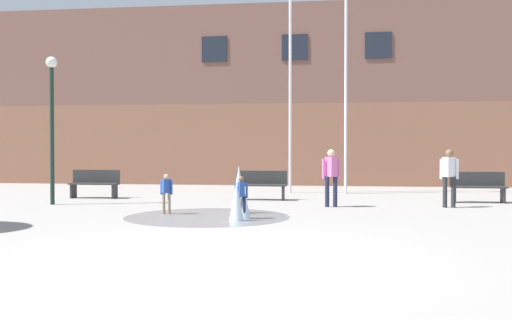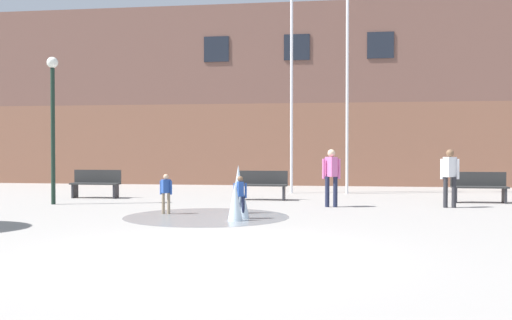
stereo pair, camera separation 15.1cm
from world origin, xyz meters
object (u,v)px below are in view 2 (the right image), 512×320
(park_bench_center, at_px, (262,185))
(park_bench_far_right, at_px, (479,187))
(adult_in_red, at_px, (450,173))
(adult_near_bench, at_px, (331,173))
(lamp_post_left_lane, at_px, (53,109))
(child_with_pink_shirt, at_px, (240,194))
(flagpole_right, at_px, (348,77))
(park_bench_left_of_flagpoles, at_px, (96,183))
(flagpole_left, at_px, (292,74))
(child_in_fountain, at_px, (166,191))

(park_bench_center, relative_size, park_bench_far_right, 1.00)
(park_bench_center, relative_size, adult_in_red, 1.01)
(adult_near_bench, distance_m, lamp_post_left_lane, 8.16)
(adult_near_bench, distance_m, child_with_pink_shirt, 3.69)
(adult_near_bench, xyz_separation_m, lamp_post_left_lane, (-7.95, -0.37, 1.81))
(park_bench_far_right, distance_m, adult_near_bench, 4.76)
(flagpole_right, bearing_deg, park_bench_left_of_flagpoles, -159.97)
(park_bench_center, height_order, park_bench_far_right, same)
(park_bench_far_right, distance_m, flagpole_left, 7.52)
(flagpole_right, height_order, lamp_post_left_lane, flagpole_right)
(adult_near_bench, relative_size, flagpole_left, 0.20)
(park_bench_left_of_flagpoles, bearing_deg, flagpole_right, 20.03)
(park_bench_center, relative_size, lamp_post_left_lane, 0.38)
(flagpole_left, bearing_deg, park_bench_center, -103.62)
(child_in_fountain, bearing_deg, lamp_post_left_lane, -71.82)
(adult_near_bench, bearing_deg, lamp_post_left_lane, 59.18)
(park_bench_center, bearing_deg, child_with_pink_shirt, -87.89)
(flagpole_left, bearing_deg, park_bench_left_of_flagpoles, -154.29)
(park_bench_center, xyz_separation_m, child_in_fountain, (-1.79, -4.30, 0.10))
(park_bench_center, height_order, adult_near_bench, adult_near_bench)
(adult_in_red, xyz_separation_m, lamp_post_left_lane, (-11.14, -0.66, 1.81))
(child_with_pink_shirt, xyz_separation_m, child_in_fountain, (-1.98, 0.72, 0.00))
(adult_in_red, distance_m, flagpole_left, 7.35)
(flagpole_left, distance_m, lamp_post_left_lane, 8.45)
(park_bench_center, relative_size, child_with_pink_shirt, 1.62)
(park_bench_left_of_flagpoles, relative_size, park_bench_far_right, 1.00)
(park_bench_far_right, xyz_separation_m, lamp_post_left_lane, (-12.27, -2.32, 2.26))
(park_bench_left_of_flagpoles, xyz_separation_m, adult_near_bench, (7.64, -1.90, 0.45))
(child_in_fountain, height_order, lamp_post_left_lane, lamp_post_left_lane)
(park_bench_center, bearing_deg, adult_in_red, -17.16)
(child_with_pink_shirt, distance_m, flagpole_left, 8.76)
(park_bench_left_of_flagpoles, distance_m, park_bench_far_right, 11.95)
(park_bench_far_right, height_order, adult_near_bench, adult_near_bench)
(adult_near_bench, height_order, lamp_post_left_lane, lamp_post_left_lane)
(child_with_pink_shirt, bearing_deg, flagpole_left, -27.20)
(park_bench_far_right, distance_m, child_with_pink_shirt, 8.08)
(park_bench_left_of_flagpoles, bearing_deg, adult_near_bench, -13.99)
(lamp_post_left_lane, bearing_deg, flagpole_right, 31.85)
(flagpole_left, bearing_deg, lamp_post_left_lane, -140.96)
(park_bench_center, bearing_deg, flagpole_left, 76.38)
(adult_in_red, relative_size, lamp_post_left_lane, 0.37)
(lamp_post_left_lane, bearing_deg, adult_near_bench, 2.70)
(flagpole_left, bearing_deg, flagpole_right, 0.00)
(child_in_fountain, bearing_deg, adult_near_bench, 165.28)
(park_bench_far_right, height_order, child_with_pink_shirt, child_with_pink_shirt)
(lamp_post_left_lane, bearing_deg, park_bench_left_of_flagpoles, 82.18)
(adult_in_red, relative_size, flagpole_right, 0.20)
(park_bench_center, xyz_separation_m, lamp_post_left_lane, (-5.75, -2.33, 2.26))
(adult_in_red, height_order, lamp_post_left_lane, lamp_post_left_lane)
(flagpole_left, relative_size, flagpole_right, 1.03)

